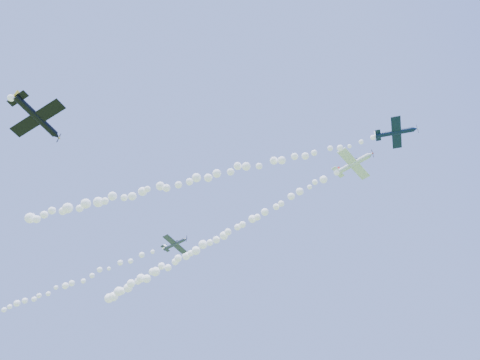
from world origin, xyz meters
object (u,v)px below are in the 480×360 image
at_px(plane_white, 354,164).
at_px(plane_black, 38,118).
at_px(plane_grey, 175,244).
at_px(plane_navy, 396,132).

relative_size(plane_white, plane_black, 1.14).
bearing_deg(plane_black, plane_white, -35.30).
relative_size(plane_grey, plane_black, 0.86).
bearing_deg(plane_white, plane_navy, -10.91).
bearing_deg(plane_navy, plane_black, -146.16).
bearing_deg(plane_white, plane_grey, -162.36).
height_order(plane_white, plane_navy, plane_navy).
bearing_deg(plane_grey, plane_black, -75.12).
distance_m(plane_navy, plane_black, 54.55).
bearing_deg(plane_navy, plane_white, 144.98).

